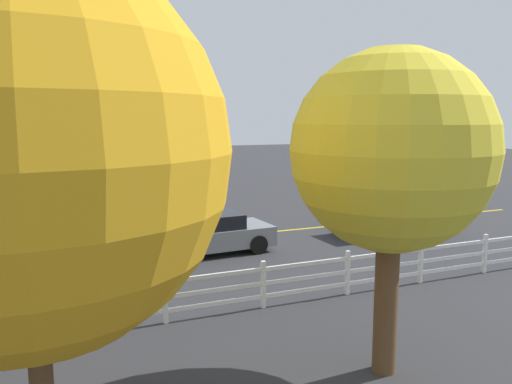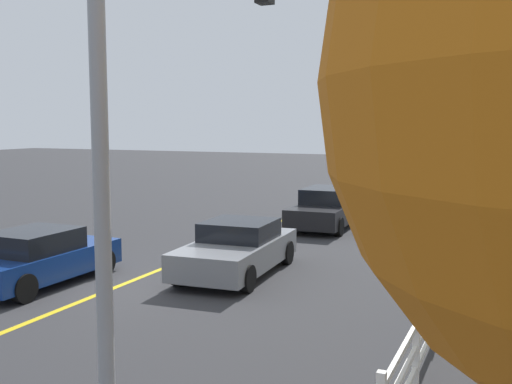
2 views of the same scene
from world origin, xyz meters
The scene contains 8 objects.
ground_plane centered at (0.00, 0.00, 0.00)m, with size 120.00×120.00×0.00m, color #2D2D30.
lane_center_stripe centered at (-4.00, 0.00, 0.00)m, with size 28.00×0.16×0.01m, color gold.
car_0 centered at (0.71, -1.82, 0.65)m, with size 3.99×1.85×1.33m.
car_1 centered at (-9.81, 2.05, 0.70)m, with size 4.67×2.05×1.44m.
car_2 centered at (-2.12, 2.03, 0.64)m, with size 4.48×2.17×1.34m.
white_rail_fence centered at (-3.00, 7.31, 0.60)m, with size 26.10×0.10×1.15m.
tree_0 centered at (3.05, 11.43, 4.10)m, with size 4.85×4.85×6.53m.
tree_1 centered at (-2.57, 10.96, 3.94)m, with size 3.47×3.47×5.70m.
Camera 1 is at (2.90, 17.96, 4.51)m, focal length 35.63 mm.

